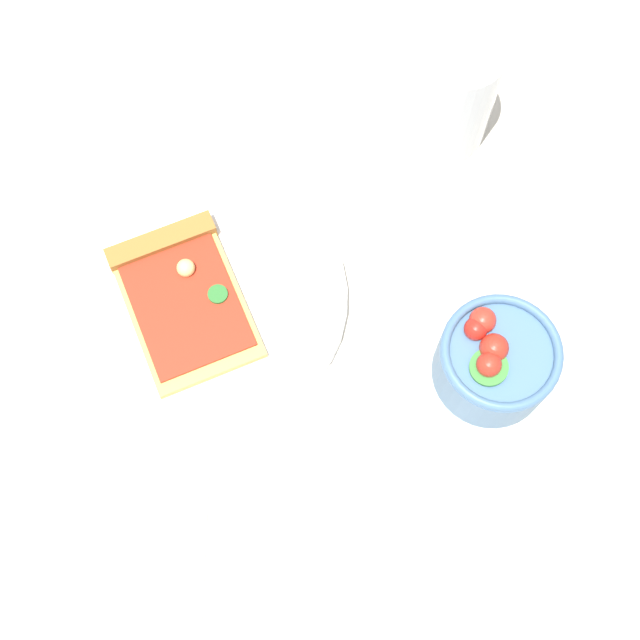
# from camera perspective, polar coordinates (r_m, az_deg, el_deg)

# --- Properties ---
(ground_plane) EXTENTS (2.40, 2.40, 0.00)m
(ground_plane) POSITION_cam_1_polar(r_m,az_deg,el_deg) (0.79, -4.67, 0.10)
(ground_plane) COLOR beige
(ground_plane) RESTS_ON ground
(plate) EXTENTS (0.25, 0.25, 0.01)m
(plate) POSITION_cam_1_polar(r_m,az_deg,el_deg) (0.79, -7.19, 1.36)
(plate) COLOR white
(plate) RESTS_ON ground_plane
(pizza_slice_main) EXTENTS (0.18, 0.16, 0.02)m
(pizza_slice_main) POSITION_cam_1_polar(r_m,az_deg,el_deg) (0.79, -9.08, 1.89)
(pizza_slice_main) COLOR #E5B256
(pizza_slice_main) RESTS_ON plate
(salad_bowl) EXTENTS (0.10, 0.10, 0.08)m
(salad_bowl) POSITION_cam_1_polar(r_m,az_deg,el_deg) (0.75, 11.40, -2.61)
(salad_bowl) COLOR #4C7299
(salad_bowl) RESTS_ON ground_plane
(soda_glass) EXTENTS (0.08, 0.08, 0.12)m
(soda_glass) POSITION_cam_1_polar(r_m,az_deg,el_deg) (0.84, 8.64, 14.39)
(soda_glass) COLOR silver
(soda_glass) RESTS_ON ground_plane
(paper_napkin) EXTENTS (0.17, 0.17, 0.00)m
(paper_napkin) POSITION_cam_1_polar(r_m,az_deg,el_deg) (0.76, -13.56, -15.06)
(paper_napkin) COLOR silver
(paper_napkin) RESTS_ON ground_plane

